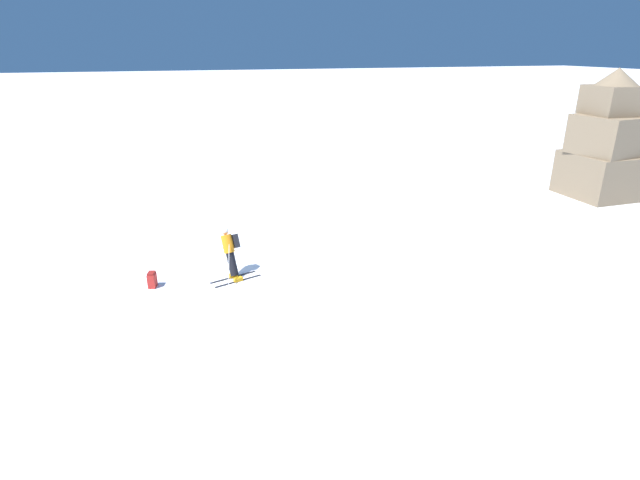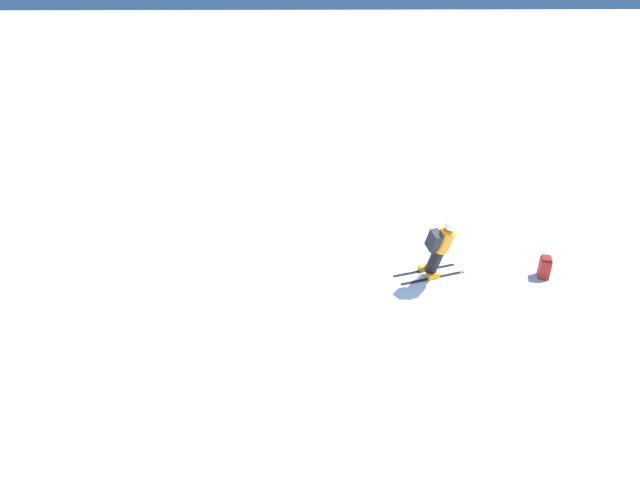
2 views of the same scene
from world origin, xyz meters
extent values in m
plane|color=white|center=(0.00, 0.00, 0.00)|extent=(300.00, 300.00, 0.00)
cube|color=black|center=(1.26, -0.05, 0.01)|extent=(0.56, 1.53, 0.01)
cube|color=black|center=(1.60, 0.05, 0.01)|extent=(0.56, 1.53, 0.01)
cube|color=orange|center=(1.26, -0.05, 0.07)|extent=(0.22, 0.31, 0.12)
cube|color=orange|center=(1.60, 0.05, 0.07)|extent=(0.22, 0.31, 0.12)
cylinder|color=black|center=(1.25, -0.06, 0.47)|extent=(0.57, 0.40, 0.78)
cylinder|color=orange|center=(1.02, -0.13, 1.08)|extent=(0.61, 0.48, 0.66)
sphere|color=tan|center=(0.88, -0.17, 1.45)|extent=(0.32, 0.28, 0.27)
sphere|color=silver|center=(0.88, -0.17, 1.47)|extent=(0.37, 0.32, 0.31)
cube|color=black|center=(0.93, 0.12, 1.11)|extent=(0.46, 0.30, 0.51)
cylinder|color=#B7B7BC|center=(0.92, -0.47, 0.49)|extent=(0.17, 0.51, 0.99)
cylinder|color=#B7B7BC|center=(1.72, -0.22, 0.57)|extent=(0.97, 0.25, 1.15)
cube|color=#7A664C|center=(-2.66, 18.35, 1.06)|extent=(3.15, 2.67, 2.11)
cube|color=#7A664C|center=(-2.54, 18.26, 3.02)|extent=(2.91, 2.68, 1.81)
cube|color=#7A664C|center=(-2.76, 18.41, 4.59)|extent=(2.29, 2.20, 1.33)
cone|color=#7A664C|center=(-2.66, 18.35, 5.64)|extent=(1.89, 1.89, 0.78)
cube|color=#AD231E|center=(1.20, -2.52, 0.22)|extent=(0.35, 0.30, 0.44)
cube|color=maroon|center=(1.20, -2.52, 0.47)|extent=(0.32, 0.27, 0.06)
camera|label=1|loc=(15.92, -1.79, 6.93)|focal=28.00mm
camera|label=2|loc=(-8.08, 2.90, 5.76)|focal=28.00mm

